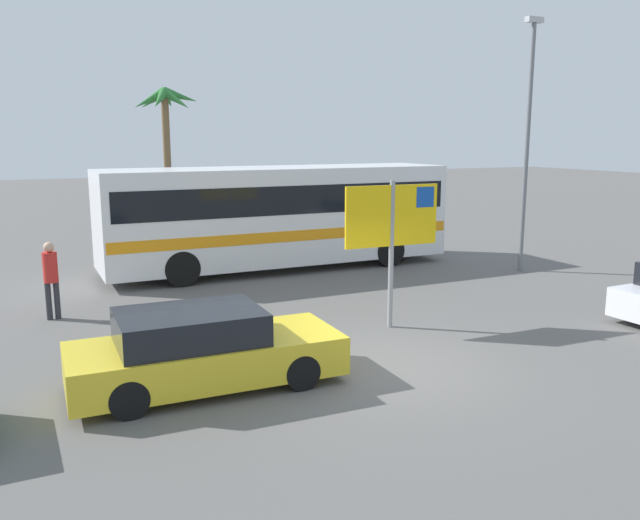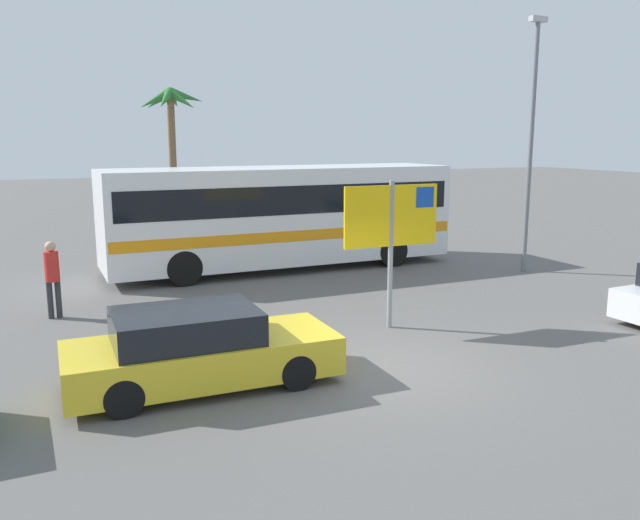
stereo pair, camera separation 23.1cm
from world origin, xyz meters
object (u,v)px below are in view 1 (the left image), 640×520
Objects in this scene: bus_front_coach at (278,212)px; pedestrian_near_sign at (51,274)px; ferry_sign at (394,221)px; car_yellow at (203,350)px.

pedestrian_near_sign is at bearing -154.48° from bus_front_coach.
bus_front_coach is at bearing 90.36° from ferry_sign.
bus_front_coach is 9.99m from car_yellow.
pedestrian_near_sign is at bearing 151.67° from ferry_sign.
bus_front_coach is 2.41× the size of car_yellow.
ferry_sign is 5.22m from car_yellow.
car_yellow is at bearing -159.28° from ferry_sign.
ferry_sign reaches higher than car_yellow.
ferry_sign is 1.79× the size of pedestrian_near_sign.
pedestrian_near_sign is (-6.79, -3.24, -0.72)m from bus_front_coach.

